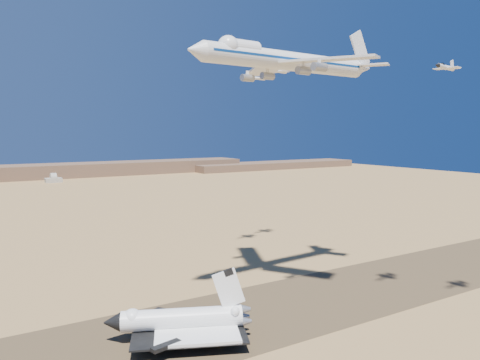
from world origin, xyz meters
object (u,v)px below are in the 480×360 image
shuttle (181,321)px  chase_jet_e (255,78)px  chase_jet_a (445,67)px  chase_jet_f (277,71)px  crew_a (222,340)px  crew_c (219,345)px  crew_b (216,341)px  carrier_747 (284,60)px

shuttle → chase_jet_e: chase_jet_e is taller
shuttle → chase_jet_a: bearing=4.2°
chase_jet_e → chase_jet_f: size_ratio=0.93×
chase_jet_a → chase_jet_e: 95.36m
crew_a → crew_c: (-2.20, -2.26, 0.13)m
shuttle → crew_c: bearing=-33.4°
crew_b → chase_jet_e: chase_jet_e is taller
crew_a → shuttle: bearing=67.7°
chase_jet_a → chase_jet_f: bearing=73.0°
crew_c → chase_jet_a: chase_jet_a is taller
crew_c → chase_jet_a: (74.16, -17.74, 81.91)m
chase_jet_a → chase_jet_e: chase_jet_e is taller
crew_c → chase_jet_f: (80.30, 81.93, 91.75)m
crew_b → chase_jet_f: chase_jet_f is taller
crew_a → chase_jet_e: (61.61, 74.66, 86.99)m
carrier_747 → crew_c: carrier_747 is taller
carrier_747 → shuttle: bearing=-169.0°
chase_jet_a → chase_jet_e: size_ratio=0.97×
crew_a → chase_jet_a: bearing=-85.3°
crew_b → chase_jet_a: chase_jet_a is taller
chase_jet_a → shuttle: bearing=147.2°
shuttle → crew_b: bearing=-23.0°
carrier_747 → crew_a: bearing=-155.1°
crew_a → crew_b: size_ratio=0.90×
carrier_747 → chase_jet_a: size_ratio=5.86×
carrier_747 → chase_jet_e: size_ratio=5.69×
crew_c → chase_jet_e: chase_jet_e is taller
chase_jet_f → chase_jet_e: bearing=-175.3°
shuttle → chase_jet_e: size_ratio=2.91×
chase_jet_a → crew_c: bearing=153.1°
crew_a → chase_jet_f: chase_jet_f is taller
chase_jet_e → chase_jet_f: bearing=3.3°
shuttle → crew_c: 13.62m
chase_jet_e → carrier_747: bearing=-127.3°
carrier_747 → crew_c: (-40.27, -23.50, -86.54)m
shuttle → crew_a: shuttle is taller
crew_a → crew_b: bearing=95.5°
crew_a → crew_c: bearing=156.0°
carrier_747 → crew_a: 97.01m
shuttle → crew_b: (7.60, -8.02, -4.80)m
shuttle → crew_c: (6.97, -10.69, -4.77)m
shuttle → chase_jet_e: (70.78, 66.23, 82.10)m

